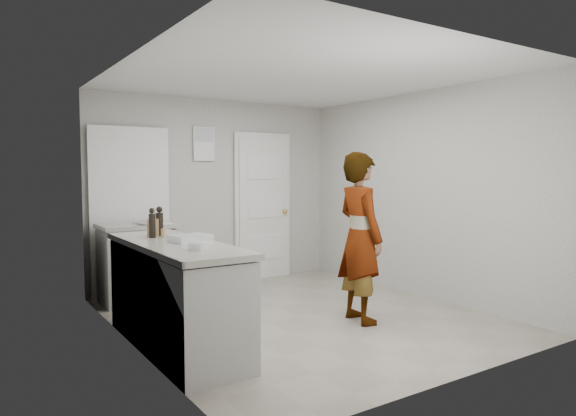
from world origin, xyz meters
TOP-DOWN VIEW (x-y plane):
  - ground at (0.00, 0.00)m, footprint 4.00×4.00m
  - room_shell at (-0.17, 1.95)m, footprint 4.00×4.00m
  - main_counter at (-1.45, -0.20)m, footprint 0.64×1.96m
  - side_counter at (-1.25, 1.55)m, footprint 0.84×0.61m
  - person at (0.42, -0.47)m, footprint 0.50×0.68m
  - cake_mix_box at (-1.48, 0.27)m, footprint 0.10×0.05m
  - spice_jar at (-1.42, 0.15)m, footprint 0.05×0.05m
  - oil_cruet_a at (-1.41, 0.29)m, footprint 0.07×0.07m
  - oil_cruet_b at (-1.52, 0.18)m, footprint 0.06×0.06m
  - baking_dish at (-1.32, -0.24)m, footprint 0.37×0.29m
  - egg_bowl at (-1.47, -0.72)m, footprint 0.14×0.14m
  - papers at (-1.11, 1.38)m, footprint 0.39×0.42m

SIDE VIEW (x-z plane):
  - ground at x=0.00m, z-range 0.00..0.00m
  - main_counter at x=-1.45m, z-range -0.04..0.89m
  - side_counter at x=-1.25m, z-range -0.03..0.89m
  - person at x=0.42m, z-range 0.00..1.73m
  - papers at x=-1.11m, z-range 0.93..0.94m
  - egg_bowl at x=-1.47m, z-range 0.93..0.98m
  - baking_dish at x=-1.32m, z-range 0.92..0.98m
  - spice_jar at x=-1.42m, z-range 0.93..1.00m
  - cake_mix_box at x=-1.48m, z-range 0.93..1.09m
  - room_shell at x=-0.17m, z-range -0.98..3.02m
  - oil_cruet_b at x=-1.52m, z-range 0.92..1.19m
  - oil_cruet_a at x=-1.41m, z-range 0.92..1.20m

